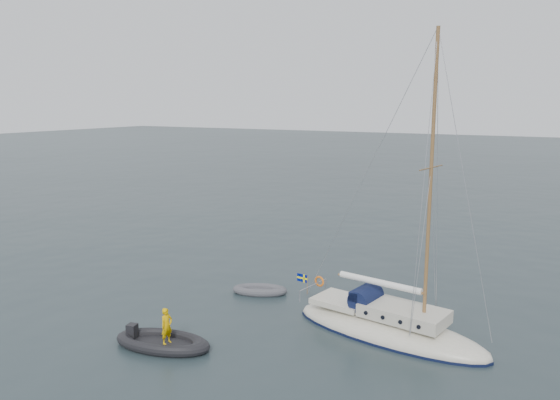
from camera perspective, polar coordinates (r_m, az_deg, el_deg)
The scene contains 4 objects.
ground at distance 26.22m, azimuth 4.31°, elevation -12.04°, with size 300.00×300.00×0.00m, color black.
sailboat at distance 24.31m, azimuth 11.31°, elevation -11.50°, with size 9.34×2.80×13.30m.
dinghy at distance 29.02m, azimuth -2.13°, elevation -9.39°, with size 2.89×1.31×0.41m.
rib at distance 23.58m, azimuth -12.20°, elevation -14.20°, with size 4.19×1.90×1.72m.
Camera 1 is at (9.96, -22.13, 9.93)m, focal length 35.00 mm.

